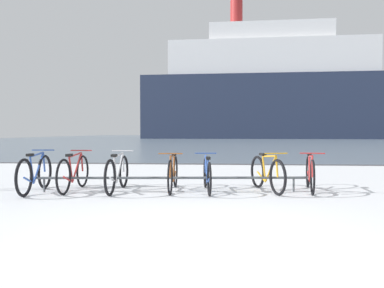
{
  "coord_description": "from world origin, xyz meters",
  "views": [
    {
      "loc": [
        0.2,
        -3.72,
        1.2
      ],
      "look_at": [
        -0.53,
        5.35,
        0.9
      ],
      "focal_mm": 34.9,
      "sensor_mm": 36.0,
      "label": 1
    }
  ],
  "objects_px": {
    "bicycle_4": "(207,174)",
    "bicycle_6": "(310,173)",
    "bicycle_0": "(35,174)",
    "bicycle_1": "(74,173)",
    "bicycle_2": "(117,173)",
    "bicycle_5": "(267,174)",
    "ferry_ship": "(273,92)",
    "bicycle_3": "(173,173)"
  },
  "relations": [
    {
      "from": "bicycle_4",
      "to": "ferry_ship",
      "type": "relative_size",
      "value": 0.04
    },
    {
      "from": "bicycle_0",
      "to": "bicycle_1",
      "type": "xyz_separation_m",
      "value": [
        0.68,
        0.27,
        -0.01
      ]
    },
    {
      "from": "bicycle_6",
      "to": "ferry_ship",
      "type": "xyz_separation_m",
      "value": [
        7.38,
        60.47,
        7.96
      ]
    },
    {
      "from": "bicycle_0",
      "to": "bicycle_1",
      "type": "bearing_deg",
      "value": 21.34
    },
    {
      "from": "bicycle_3",
      "to": "bicycle_4",
      "type": "bearing_deg",
      "value": -1.6
    },
    {
      "from": "bicycle_4",
      "to": "ferry_ship",
      "type": "bearing_deg",
      "value": 81.15
    },
    {
      "from": "bicycle_0",
      "to": "ferry_ship",
      "type": "relative_size",
      "value": 0.04
    },
    {
      "from": "bicycle_6",
      "to": "ferry_ship",
      "type": "distance_m",
      "value": 61.43
    },
    {
      "from": "bicycle_1",
      "to": "bicycle_4",
      "type": "distance_m",
      "value": 2.71
    },
    {
      "from": "bicycle_2",
      "to": "ferry_ship",
      "type": "distance_m",
      "value": 62.37
    },
    {
      "from": "bicycle_1",
      "to": "bicycle_6",
      "type": "bearing_deg",
      "value": 4.08
    },
    {
      "from": "bicycle_2",
      "to": "bicycle_6",
      "type": "height_order",
      "value": "bicycle_2"
    },
    {
      "from": "bicycle_1",
      "to": "bicycle_2",
      "type": "xyz_separation_m",
      "value": [
        0.91,
        -0.02,
        -0.0
      ]
    },
    {
      "from": "bicycle_3",
      "to": "bicycle_4",
      "type": "xyz_separation_m",
      "value": [
        0.69,
        -0.02,
        -0.02
      ]
    },
    {
      "from": "bicycle_2",
      "to": "bicycle_1",
      "type": "bearing_deg",
      "value": 178.75
    },
    {
      "from": "bicycle_6",
      "to": "bicycle_1",
      "type": "bearing_deg",
      "value": -175.92
    },
    {
      "from": "bicycle_1",
      "to": "ferry_ship",
      "type": "xyz_separation_m",
      "value": [
        12.16,
        60.81,
        7.95
      ]
    },
    {
      "from": "bicycle_4",
      "to": "bicycle_6",
      "type": "distance_m",
      "value": 2.09
    },
    {
      "from": "bicycle_5",
      "to": "bicycle_2",
      "type": "bearing_deg",
      "value": -175.42
    },
    {
      "from": "bicycle_0",
      "to": "bicycle_4",
      "type": "height_order",
      "value": "bicycle_0"
    },
    {
      "from": "bicycle_4",
      "to": "bicycle_5",
      "type": "distance_m",
      "value": 1.2
    },
    {
      "from": "bicycle_3",
      "to": "bicycle_2",
      "type": "bearing_deg",
      "value": -172.67
    },
    {
      "from": "bicycle_2",
      "to": "bicycle_4",
      "type": "relative_size",
      "value": 1.03
    },
    {
      "from": "bicycle_1",
      "to": "bicycle_2",
      "type": "bearing_deg",
      "value": -1.25
    },
    {
      "from": "bicycle_0",
      "to": "ferry_ship",
      "type": "height_order",
      "value": "ferry_ship"
    },
    {
      "from": "bicycle_6",
      "to": "bicycle_0",
      "type": "bearing_deg",
      "value": -173.66
    },
    {
      "from": "bicycle_5",
      "to": "bicycle_4",
      "type": "bearing_deg",
      "value": -174.41
    },
    {
      "from": "ferry_ship",
      "to": "bicycle_4",
      "type": "bearing_deg",
      "value": -98.85
    },
    {
      "from": "bicycle_0",
      "to": "bicycle_5",
      "type": "relative_size",
      "value": 1.07
    },
    {
      "from": "bicycle_1",
      "to": "ferry_ship",
      "type": "bearing_deg",
      "value": 78.69
    },
    {
      "from": "bicycle_4",
      "to": "bicycle_6",
      "type": "relative_size",
      "value": 0.98
    },
    {
      "from": "bicycle_5",
      "to": "bicycle_6",
      "type": "height_order",
      "value": "same"
    },
    {
      "from": "bicycle_3",
      "to": "bicycle_0",
      "type": "bearing_deg",
      "value": -171.81
    },
    {
      "from": "bicycle_1",
      "to": "bicycle_2",
      "type": "distance_m",
      "value": 0.91
    },
    {
      "from": "bicycle_1",
      "to": "bicycle_2",
      "type": "height_order",
      "value": "bicycle_1"
    },
    {
      "from": "bicycle_3",
      "to": "ferry_ship",
      "type": "relative_size",
      "value": 0.04
    },
    {
      "from": "bicycle_0",
      "to": "ferry_ship",
      "type": "xyz_separation_m",
      "value": [
        12.84,
        61.07,
        7.95
      ]
    },
    {
      "from": "bicycle_4",
      "to": "bicycle_6",
      "type": "height_order",
      "value": "bicycle_6"
    },
    {
      "from": "bicycle_4",
      "to": "bicycle_3",
      "type": "bearing_deg",
      "value": 178.4
    },
    {
      "from": "bicycle_1",
      "to": "bicycle_5",
      "type": "distance_m",
      "value": 3.91
    },
    {
      "from": "bicycle_1",
      "to": "bicycle_6",
      "type": "xyz_separation_m",
      "value": [
        4.78,
        0.34,
        -0.0
      ]
    },
    {
      "from": "bicycle_3",
      "to": "bicycle_4",
      "type": "height_order",
      "value": "bicycle_3"
    }
  ]
}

